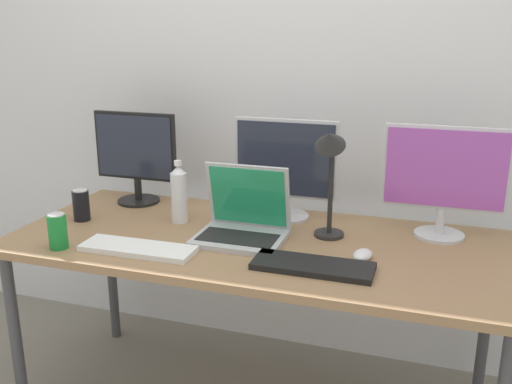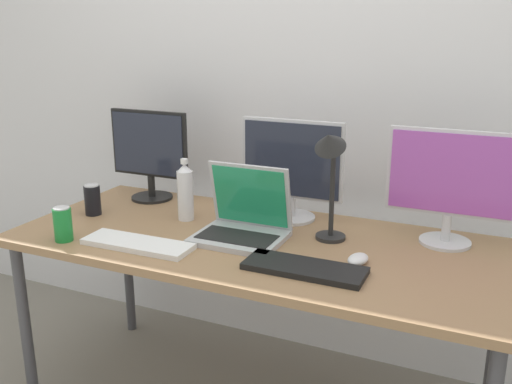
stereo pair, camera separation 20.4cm
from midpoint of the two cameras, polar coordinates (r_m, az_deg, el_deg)
name	(u,v)px [view 1 (the left image)]	position (r m, az deg, el deg)	size (l,w,h in m)	color
wall_back	(298,71)	(2.52, 1.90, 11.95)	(7.00, 0.08, 2.60)	silver
work_desk	(256,254)	(2.11, -2.77, -6.22)	(1.81, 0.79, 0.74)	#424247
monitor_left	(136,154)	(2.54, -14.21, 3.64)	(0.38, 0.18, 0.40)	black
monitor_center	(285,167)	(2.26, 0.39, 2.53)	(0.42, 0.19, 0.40)	silver
monitor_right	(445,177)	(2.13, 15.78, 1.45)	(0.44, 0.18, 0.41)	silver
laptop_silver	(243,222)	(2.09, -4.11, -3.05)	(0.32, 0.26, 0.27)	#B7B7BC
keyboard_main	(313,266)	(1.84, 2.56, -7.46)	(0.39, 0.15, 0.02)	black
keyboard_aux	(138,249)	(2.04, -14.55, -5.55)	(0.40, 0.13, 0.02)	white
mouse_by_keyboard	(363,255)	(1.93, 7.65, -6.32)	(0.06, 0.09, 0.03)	silver
water_bottle	(179,194)	(2.27, -10.27, -0.25)	(0.06, 0.06, 0.25)	silver
soda_can_near_keyboard	(81,205)	(2.41, -19.43, -1.29)	(0.07, 0.07, 0.13)	black
soda_can_by_laptop	(58,231)	(2.14, -21.84, -3.71)	(0.07, 0.07, 0.13)	#197F33
desk_lamp	(329,162)	(2.00, 4.49, 2.98)	(0.11, 0.18, 0.43)	black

